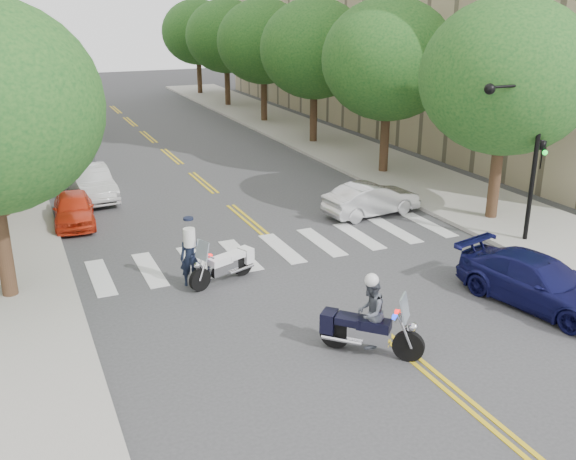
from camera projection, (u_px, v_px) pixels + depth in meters
ground at (380, 330)px, 16.86m from camera, size 140.00×140.00×0.00m
sidewalk_right at (323, 141)px, 39.41m from camera, size 5.00×60.00×0.15m
tree_r_0 at (506, 77)px, 23.52m from camera, size 6.40×6.40×8.45m
tree_r_1 at (389, 60)px, 30.41m from camera, size 6.40×6.40×8.45m
tree_r_2 at (314, 49)px, 37.30m from camera, size 6.40×6.40×8.45m
tree_r_3 at (263, 42)px, 44.18m from camera, size 6.40×6.40×8.45m
tree_r_4 at (226, 36)px, 51.07m from camera, size 6.40×6.40×8.45m
tree_r_5 at (197, 32)px, 57.96m from camera, size 6.40×6.40×8.45m
traffic_signal_pole at (527, 141)px, 21.57m from camera, size 2.82×0.42×6.00m
motorcycle_police at (367, 318)px, 15.49m from camera, size 2.04×2.05×2.12m
motorcycle_parked at (227, 264)px, 19.72m from camera, size 2.30×1.16×1.55m
officer_standing at (190, 258)px, 19.32m from camera, size 0.70×0.52×1.74m
convertible at (372, 199)px, 25.80m from camera, size 4.13×1.79×1.32m
sedan_blue at (539, 282)px, 18.06m from camera, size 3.00×5.13×1.40m
parked_car_a at (74, 209)px, 24.72m from camera, size 1.79×3.81×1.26m
parked_car_b at (91, 183)px, 27.92m from camera, size 1.84×4.45×1.43m
parked_car_c at (70, 148)px, 34.89m from camera, size 2.22×4.64×1.28m
parked_car_d at (64, 136)px, 37.65m from camera, size 2.04×4.85×1.40m
parked_car_e at (53, 117)px, 43.91m from camera, size 2.08×4.34×1.43m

